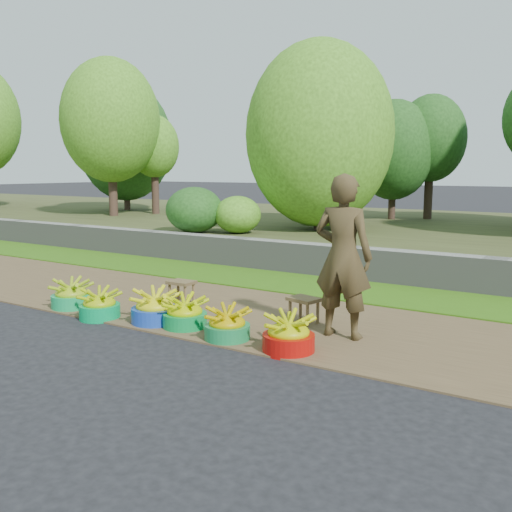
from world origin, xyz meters
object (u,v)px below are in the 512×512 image
Objects in this scene: basin_a at (71,296)px; stool_left at (181,285)px; basin_b at (99,306)px; basin_d at (185,314)px; basin_f at (289,335)px; stool_right at (304,303)px; vendor_woman at (343,256)px; basin_e at (227,326)px; basin_c at (155,309)px.

stool_left is (1.05, 0.97, 0.09)m from basin_a.
basin_d is (1.15, 0.23, 0.00)m from basin_b.
basin_f is (1.42, -0.11, 0.01)m from basin_d.
basin_d is 1.27× the size of stool_right.
basin_a is at bearing 8.92° from vendor_woman.
basin_e is 1.79m from stool_left.
basin_d is 0.29× the size of vendor_woman.
stool_left is 1.87m from stool_right.
basin_b is at bearing -153.58° from stool_right.
basin_f is at bearing -4.29° from basin_d.
basin_c is 1.75m from stool_right.
basin_a reaches higher than basin_d.
vendor_woman is at bearing 17.64° from basin_c.
basin_a reaches higher than basin_b.
basin_f is (0.74, 0.01, 0.01)m from basin_e.
basin_a is at bearing -177.59° from basin_d.
basin_c is (1.43, 0.04, 0.01)m from basin_a.
basin_d is at bearing 18.25° from vendor_woman.
basin_f is at bearing -0.51° from basin_a.
basin_e is 1.22× the size of stool_right.
basin_b is 0.97× the size of basin_d.
vendor_woman is (0.59, -0.25, 0.63)m from stool_right.
basin_f is at bearing -24.12° from stool_left.
basin_e is at bearing 34.64° from vendor_woman.
basin_b is at bearing -176.41° from basin_e.
stool_left is at bearing 111.87° from basin_c.
basin_d is 1.38m from stool_right.
basin_d reaches higher than stool_right.
basin_c reaches higher than basin_b.
stool_left is (-1.48, 1.00, 0.10)m from basin_e.
basin_e is at bearing -34.18° from stool_left.
basin_c is at bearing -148.64° from stool_right.
basin_e is at bearing -111.57° from stool_right.
basin_c reaches higher than stool_left.
basin_e is at bearing -0.85° from basin_a.
basin_b is 1.18m from stool_left.
basin_d reaches higher than basin_b.
basin_a is 1.43m from stool_left.
basin_d is (0.43, 0.04, -0.01)m from basin_c.
basin_f is at bearing 2.74° from basin_b.
stool_left is 0.88× the size of stool_right.
stool_right is at bearing 26.42° from basin_b.
basin_d is at bearing 175.71° from basin_f.
basin_f reaches higher than stool_right.
basin_b is 0.94× the size of basin_f.
basin_c is at bearing 14.84° from basin_b.
basin_a is 3.07m from stool_right.
basin_c is at bearing 15.23° from vendor_woman.
basin_e is (0.68, -0.12, -0.01)m from basin_d.
basin_a is at bearing 167.72° from basin_b.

